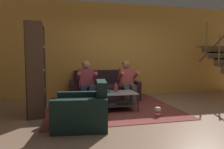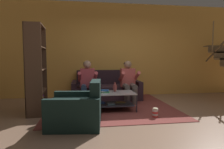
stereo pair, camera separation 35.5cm
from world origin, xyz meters
name	(u,v)px [view 2 (the right image)]	position (x,y,z in m)	size (l,w,h in m)	color
ground	(139,117)	(0.00, 0.00, 0.00)	(16.80, 16.80, 0.00)	#92705A
back_partition	(117,50)	(0.00, 2.46, 1.45)	(8.40, 0.12, 2.90)	gold
couch	(106,90)	(-0.43, 1.93, 0.27)	(1.95, 0.93, 0.83)	#32222B
person_seated_left	(88,80)	(-0.98, 1.38, 0.62)	(0.50, 0.58, 1.13)	navy
person_seated_right	(129,80)	(0.12, 1.38, 0.61)	(0.50, 0.58, 1.12)	#5D544F
coffee_table	(111,99)	(-0.46, 0.64, 0.27)	(1.05, 0.62, 0.41)	#B5B5B9
area_rug	(109,105)	(-0.45, 1.16, 0.01)	(3.00, 3.24, 0.01)	brown
vase	(115,87)	(-0.37, 0.73, 0.52)	(0.09, 0.09, 0.22)	brown
book_stack	(105,91)	(-0.62, 0.68, 0.44)	(0.27, 0.21, 0.06)	#399254
bookshelf	(34,78)	(-2.15, 0.66, 0.78)	(0.39, 0.92, 1.90)	brown
armchair	(77,110)	(-1.23, -0.30, 0.28)	(1.00, 0.96, 0.80)	black
popcorn_tub	(155,113)	(0.33, -0.05, 0.10)	(0.12, 0.12, 0.20)	red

